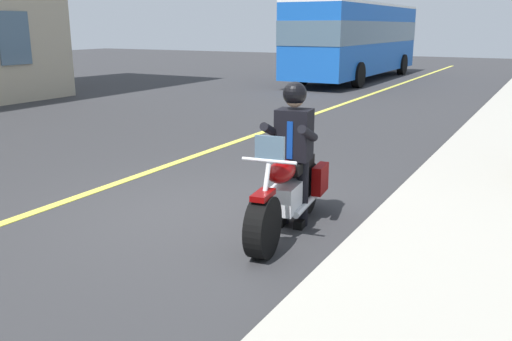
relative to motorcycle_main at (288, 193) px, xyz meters
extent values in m
plane|color=#333335|center=(0.06, -1.16, -0.45)|extent=(80.00, 80.00, 0.00)
cube|color=#E5DB4C|center=(0.06, -3.16, -0.45)|extent=(60.00, 0.16, 0.01)
cylinder|color=black|center=(0.84, 0.11, -0.12)|extent=(0.68, 0.29, 0.66)
cylinder|color=black|center=(-0.70, -0.10, -0.12)|extent=(0.68, 0.29, 0.66)
cube|color=silver|center=(0.05, 0.00, -0.03)|extent=(0.59, 0.35, 0.32)
ellipsoid|color=#720505|center=(0.24, 0.03, 0.33)|extent=(0.59, 0.35, 0.24)
cube|color=black|center=(-0.30, -0.04, 0.29)|extent=(0.73, 0.37, 0.12)
cube|color=#720505|center=(-0.68, 0.13, 0.03)|extent=(0.41, 0.17, 0.36)
cube|color=#720505|center=(-0.62, -0.31, 0.03)|extent=(0.41, 0.17, 0.36)
cylinder|color=silver|center=(0.82, 0.11, 0.15)|extent=(0.35, 0.10, 0.76)
cylinder|color=silver|center=(0.66, 0.09, 0.55)|extent=(0.12, 0.60, 0.04)
cube|color=#720505|center=(0.84, 0.11, 0.23)|extent=(0.38, 0.21, 0.06)
cylinder|color=silver|center=(-0.27, 0.12, -0.19)|extent=(0.90, 0.20, 0.08)
cube|color=slate|center=(0.64, 0.08, 0.67)|extent=(0.08, 0.32, 0.28)
cylinder|color=black|center=(-0.22, 0.09, -0.03)|extent=(0.14, 0.14, 0.84)
cube|color=black|center=(-0.16, 0.10, -0.40)|extent=(0.27, 0.14, 0.10)
cylinder|color=black|center=(-0.19, -0.15, -0.03)|extent=(0.14, 0.14, 0.84)
cube|color=black|center=(-0.13, -0.14, -0.40)|extent=(0.27, 0.14, 0.10)
cube|color=black|center=(-0.20, -0.03, 0.67)|extent=(0.37, 0.44, 0.60)
cube|color=navy|center=(-0.04, -0.01, 0.63)|extent=(0.03, 0.07, 0.44)
cylinder|color=black|center=(-0.05, 0.21, 0.73)|extent=(0.56, 0.17, 0.28)
cylinder|color=black|center=(0.01, -0.22, 0.73)|extent=(0.56, 0.17, 0.28)
sphere|color=tan|center=(-0.20, -0.03, 1.10)|extent=(0.22, 0.22, 0.22)
sphere|color=black|center=(-0.20, -0.03, 1.15)|extent=(0.28, 0.28, 0.28)
cube|color=blue|center=(-18.55, -5.50, 1.32)|extent=(11.00, 2.50, 2.85)
cube|color=slate|center=(-18.55, -5.50, 1.65)|extent=(11.04, 2.52, 0.90)
cube|color=slate|center=(-24.05, -5.50, 1.55)|extent=(0.06, 2.40, 1.90)
cube|color=white|center=(-18.55, -5.50, 2.80)|extent=(11.00, 2.50, 0.10)
cylinder|color=black|center=(-22.15, -6.70, 0.05)|extent=(1.00, 0.30, 1.00)
cylinder|color=black|center=(-22.15, -4.30, 0.05)|extent=(1.00, 0.30, 1.00)
cylinder|color=black|center=(-15.35, -6.70, 0.05)|extent=(1.00, 0.30, 1.00)
cylinder|color=black|center=(-15.35, -4.30, 0.05)|extent=(1.00, 0.30, 1.00)
cube|color=slate|center=(-5.89, -12.13, 1.55)|extent=(1.10, 0.06, 1.60)
camera|label=1|loc=(5.54, 2.62, 1.90)|focal=38.22mm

